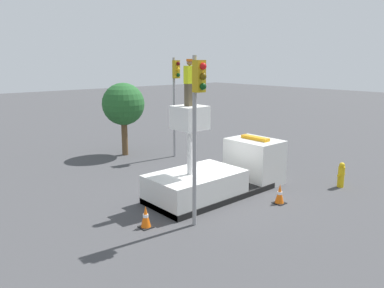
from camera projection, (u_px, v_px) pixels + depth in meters
ground_plane at (211, 195)px, 15.83m from camera, size 120.00×120.00×0.00m
bucket_truck at (221, 174)px, 16.01m from camera, size 6.48×2.43×3.89m
worker at (190, 83)px, 14.04m from camera, size 0.40×0.26×1.75m
traffic_light_pole at (197, 109)px, 12.01m from camera, size 0.34×0.57×5.74m
traffic_light_across at (176, 88)px, 21.33m from camera, size 0.34×0.57×5.75m
fire_hydrant at (341, 175)px, 16.77m from camera, size 0.53×0.29×1.14m
traffic_cone_rear at (146, 217)px, 12.71m from camera, size 0.43×0.43×0.77m
traffic_cone_curbside at (280, 194)px, 14.86m from camera, size 0.45×0.45×0.80m
tree_left_bg at (123, 105)px, 22.02m from camera, size 2.49×2.49×4.32m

